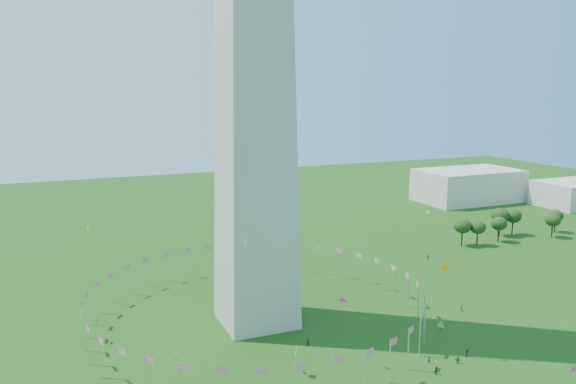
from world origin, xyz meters
The scene contains 5 objects.
flag_ring centered at (0.00, 50.00, 4.50)m, with size 80.24×80.24×9.00m.
gov_building_east_a centered at (150.00, 150.00, 8.00)m, with size 50.00×30.00×16.00m, color beige.
gov_building_east_b centered at (190.00, 120.00, 6.00)m, with size 35.00×25.00×12.00m, color beige.
kites_aloft centered at (14.27, 22.56, 16.94)m, with size 86.91×66.32×33.85m.
tree_line_east centered at (113.66, 85.66, 4.87)m, with size 53.22×15.85×10.84m.
Camera 1 is at (-43.46, -72.08, 56.10)m, focal length 35.00 mm.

